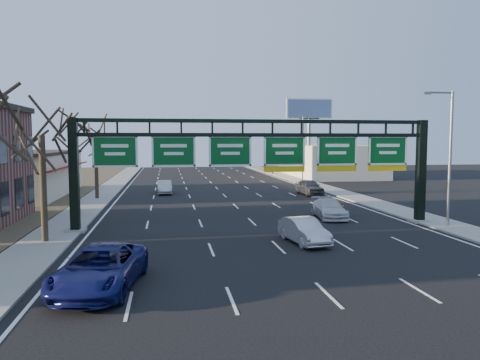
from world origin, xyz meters
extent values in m
plane|color=black|center=(0.00, 0.00, 0.00)|extent=(160.00, 160.00, 0.00)
cube|color=gray|center=(-12.80, 20.00, 0.06)|extent=(3.00, 120.00, 0.12)
cube|color=gray|center=(12.80, 20.00, 0.06)|extent=(3.00, 120.00, 0.12)
cube|color=white|center=(0.00, 20.00, 0.01)|extent=(21.60, 120.00, 0.01)
cube|color=black|center=(-11.70, 8.00, 3.60)|extent=(0.55, 0.55, 7.20)
cube|color=gray|center=(-11.70, 8.00, 0.10)|extent=(1.20, 1.20, 0.20)
cube|color=black|center=(11.70, 8.00, 3.60)|extent=(0.55, 0.55, 7.20)
cube|color=gray|center=(11.70, 8.00, 0.10)|extent=(1.20, 1.20, 0.20)
cube|color=black|center=(0.00, 8.00, 7.05)|extent=(23.40, 0.25, 0.25)
cube|color=black|center=(0.00, 8.00, 6.15)|extent=(23.40, 0.25, 0.25)
cube|color=#054D1A|center=(-9.17, 8.00, 5.10)|extent=(2.80, 0.10, 2.00)
cube|color=#054D1A|center=(-5.50, 8.00, 5.10)|extent=(2.80, 0.10, 2.00)
cube|color=#054D1A|center=(-1.83, 8.00, 5.10)|extent=(2.80, 0.10, 2.00)
cube|color=#054D1A|center=(1.83, 8.00, 5.10)|extent=(2.80, 0.10, 2.00)
cube|color=yellow|center=(1.83, 8.00, 3.88)|extent=(2.80, 0.10, 0.40)
cube|color=#054D1A|center=(5.50, 8.00, 5.10)|extent=(2.80, 0.10, 2.00)
cube|color=yellow|center=(5.50, 8.00, 3.88)|extent=(2.80, 0.10, 0.40)
cube|color=#054D1A|center=(9.17, 8.00, 5.10)|extent=(2.80, 0.10, 2.00)
cube|color=yellow|center=(9.17, 8.00, 3.88)|extent=(2.80, 0.10, 0.40)
cube|color=beige|center=(-21.50, 29.00, 2.20)|extent=(10.00, 18.00, 4.40)
cube|color=#332B26|center=(-21.50, 29.00, 4.55)|extent=(10.40, 18.40, 0.30)
cube|color=maroon|center=(-16.40, 29.00, 3.00)|extent=(1.20, 18.00, 0.40)
cube|color=beige|center=(20.00, 50.00, 2.50)|extent=(12.00, 20.00, 5.00)
cylinder|color=#30271A|center=(-12.80, 5.00, 3.16)|extent=(0.36, 0.36, 6.08)
cylinder|color=#30271A|center=(-12.80, 15.00, 3.54)|extent=(0.36, 0.36, 6.84)
cylinder|color=#30271A|center=(-12.80, 25.00, 3.35)|extent=(0.36, 0.36, 6.46)
cylinder|color=slate|center=(12.60, 6.00, 4.62)|extent=(0.20, 0.20, 9.00)
cylinder|color=slate|center=(11.70, 6.00, 9.02)|extent=(1.80, 0.12, 0.12)
cube|color=slate|center=(10.80, 6.00, 8.97)|extent=(0.50, 0.22, 0.15)
cylinder|color=slate|center=(12.60, 40.00, 4.62)|extent=(0.20, 0.20, 9.00)
cylinder|color=slate|center=(11.70, 40.00, 9.02)|extent=(1.80, 0.12, 0.12)
cube|color=slate|center=(10.80, 40.00, 8.97)|extent=(0.50, 0.22, 0.15)
cylinder|color=slate|center=(15.00, 45.00, 4.50)|extent=(0.50, 0.50, 9.00)
cube|color=slate|center=(15.00, 45.00, 9.00)|extent=(3.00, 0.30, 0.20)
cube|color=white|center=(15.00, 45.00, 10.50)|extent=(7.00, 0.30, 3.00)
cube|color=#4D699B|center=(15.00, 44.80, 10.50)|extent=(6.60, 0.05, 2.60)
cylinder|color=black|center=(11.80, 55.00, 3.50)|extent=(0.18, 0.18, 7.00)
cylinder|color=black|center=(8.00, 55.00, 6.80)|extent=(7.60, 0.14, 0.14)
imported|color=black|center=(6.00, 55.00, 6.00)|extent=(0.20, 0.20, 1.00)
imported|color=black|center=(2.00, 55.00, 6.00)|extent=(0.54, 0.54, 1.62)
imported|color=navy|center=(-8.56, -3.98, 0.83)|extent=(3.66, 6.35, 1.67)
imported|color=#B8B7BC|center=(1.66, 2.76, 0.71)|extent=(2.12, 4.48, 1.42)
imported|color=silver|center=(6.01, 10.75, 0.70)|extent=(2.39, 4.98, 1.40)
imported|color=#3A3D3F|center=(9.07, 25.55, 0.82)|extent=(2.26, 4.94, 1.64)
imported|color=silver|center=(-6.23, 28.77, 0.71)|extent=(1.66, 4.37, 1.42)
camera|label=1|loc=(-5.93, -22.41, 5.80)|focal=35.00mm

